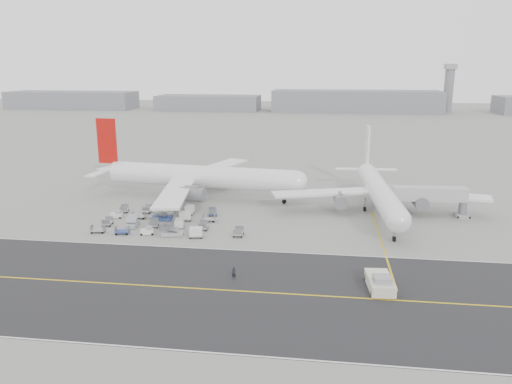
# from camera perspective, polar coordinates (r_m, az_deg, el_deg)

# --- Properties ---
(ground) EXTENTS (700.00, 700.00, 0.00)m
(ground) POSITION_cam_1_polar(r_m,az_deg,el_deg) (89.78, -4.97, -5.98)
(ground) COLOR gray
(ground) RESTS_ON ground
(taxiway) EXTENTS (220.00, 59.00, 0.03)m
(taxiway) POSITION_cam_1_polar(r_m,az_deg,el_deg) (72.60, -4.13, -11.09)
(taxiway) COLOR #2C2C2E
(taxiway) RESTS_ON ground
(horizon_buildings) EXTENTS (520.00, 28.00, 28.00)m
(horizon_buildings) POSITION_cam_1_polar(r_m,az_deg,el_deg) (343.66, 9.56, 9.04)
(horizon_buildings) COLOR slate
(horizon_buildings) RESTS_ON ground
(control_tower) EXTENTS (7.00, 7.00, 31.25)m
(control_tower) POSITION_cam_1_polar(r_m,az_deg,el_deg) (356.75, 21.17, 11.10)
(control_tower) COLOR slate
(control_tower) RESTS_ON ground
(airliner_a) EXTENTS (53.47, 52.63, 18.47)m
(airliner_a) POSITION_cam_1_polar(r_m,az_deg,el_deg) (119.42, -6.84, 1.80)
(airliner_a) COLOR white
(airliner_a) RESTS_ON ground
(airliner_b) EXTENTS (46.55, 47.17, 16.26)m
(airliner_b) POSITION_cam_1_polar(r_m,az_deg,el_deg) (110.73, 13.86, 0.14)
(airliner_b) COLOR white
(airliner_b) RESTS_ON ground
(pushback_tug) EXTENTS (3.88, 9.25, 2.62)m
(pushback_tug) POSITION_cam_1_polar(r_m,az_deg,el_deg) (74.25, 13.99, -10.00)
(pushback_tug) COLOR beige
(pushback_tug) RESTS_ON ground
(jet_bridge) EXTENTS (17.43, 4.05, 6.56)m
(jet_bridge) POSITION_cam_1_polar(r_m,az_deg,el_deg) (110.34, 19.04, -0.36)
(jet_bridge) COLOR gray
(jet_bridge) RESTS_ON ground
(gse_cluster) EXTENTS (29.65, 24.79, 2.01)m
(gse_cluster) POSITION_cam_1_polar(r_m,az_deg,el_deg) (102.73, -11.09, -3.55)
(gse_cluster) COLOR #939398
(gse_cluster) RESTS_ON ground
(stray_dolly) EXTENTS (1.67, 2.70, 1.66)m
(stray_dolly) POSITION_cam_1_polar(r_m,az_deg,el_deg) (93.78, -2.02, -5.03)
(stray_dolly) COLOR silver
(stray_dolly) RESTS_ON ground
(ground_crew_a) EXTENTS (0.76, 0.56, 1.91)m
(ground_crew_a) POSITION_cam_1_polar(r_m,az_deg,el_deg) (75.50, -2.54, -9.23)
(ground_crew_a) COLOR black
(ground_crew_a) RESTS_ON ground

